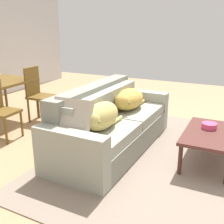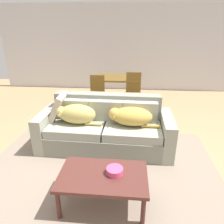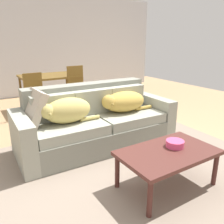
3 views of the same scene
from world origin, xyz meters
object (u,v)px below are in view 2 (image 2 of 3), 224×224
dining_chair_near_left (97,92)px  couch (106,128)px  dining_chair_near_right (133,91)px  dining_table (117,80)px  coffee_table (103,178)px  bowl_on_coffee_table (115,171)px  throw_pillow_by_left_arm (58,107)px  dog_on_right_cushion (130,116)px  dog_on_left_cushion (76,114)px

dining_chair_near_left → couch: bearing=-78.9°
dining_chair_near_right → dining_table: bearing=128.4°
coffee_table → bowl_on_coffee_table: (0.13, 0.04, 0.08)m
throw_pillow_by_left_arm → dining_chair_near_left: bearing=74.9°
bowl_on_coffee_table → dog_on_right_cushion: bearing=82.5°
couch → coffee_table: couch is taller
dog_on_left_cushion → dining_chair_near_right: bearing=63.2°
dog_on_left_cushion → dining_table: dog_on_left_cushion is taller
coffee_table → bowl_on_coffee_table: bearing=15.2°
coffee_table → dining_chair_near_left: (-0.55, 2.99, 0.12)m
throw_pillow_by_left_arm → dog_on_right_cushion: bearing=-7.6°
dining_table → couch: bearing=-91.2°
dog_on_right_cushion → dining_chair_near_left: dining_chair_near_left is taller
couch → dining_chair_near_right: dining_chair_near_right is taller
couch → throw_pillow_by_left_arm: size_ratio=4.85×
dog_on_left_cushion → coffee_table: (0.61, -1.21, -0.26)m
coffee_table → dining_table: dining_table is taller
dining_chair_near_left → dining_chair_near_right: dining_chair_near_right is taller
dining_table → coffee_table: bearing=-88.6°
dining_table → dining_chair_near_left: (-0.46, -0.54, -0.19)m
throw_pillow_by_left_arm → dining_chair_near_left: (0.43, 1.59, -0.19)m
couch → dining_table: (0.04, 2.20, 0.34)m
couch → dining_table: size_ratio=1.89×
dog_on_left_cushion → dog_on_right_cushion: bearing=2.7°
bowl_on_coffee_table → coffee_table: bearing=-164.8°
dog_on_right_cushion → dining_chair_near_left: (-0.84, 1.76, -0.13)m
dining_chair_near_right → dog_on_left_cushion: bearing=-119.7°
dining_table → dog_on_right_cushion: bearing=-80.7°
dining_table → bowl_on_coffee_table: bearing=-86.4°
couch → dog_on_left_cushion: (-0.48, -0.12, 0.30)m
bowl_on_coffee_table → dining_table: bearing=93.6°
dining_chair_near_right → bowl_on_coffee_table: bearing=-95.7°
dining_chair_near_left → dining_chair_near_right: (0.89, 0.02, 0.04)m
couch → dining_chair_near_right: 1.76m
couch → coffee_table: 1.34m
dining_chair_near_left → dining_chair_near_right: 0.90m
throw_pillow_by_left_arm → dining_chair_near_right: size_ratio=0.48×
bowl_on_coffee_table → dining_chair_near_left: size_ratio=0.21×
dog_on_right_cushion → bowl_on_coffee_table: (-0.16, -1.20, -0.17)m
dog_on_left_cushion → dog_on_right_cushion: size_ratio=0.93×
dog_on_left_cushion → dining_table: 2.38m
couch → throw_pillow_by_left_arm: (-0.84, 0.07, 0.34)m
dining_table → dog_on_left_cushion: bearing=-102.8°
bowl_on_coffee_table → dining_chair_near_left: dining_chair_near_left is taller
dog_on_left_cushion → coffee_table: dog_on_left_cushion is taller
coffee_table → dining_chair_near_left: size_ratio=1.13×
throw_pillow_by_left_arm → dining_chair_near_right: (1.32, 1.61, -0.14)m
bowl_on_coffee_table → dining_table: dining_table is taller
dog_on_left_cushion → dog_on_right_cushion: dog_on_left_cushion is taller
couch → bowl_on_coffee_table: (0.26, -1.29, 0.11)m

